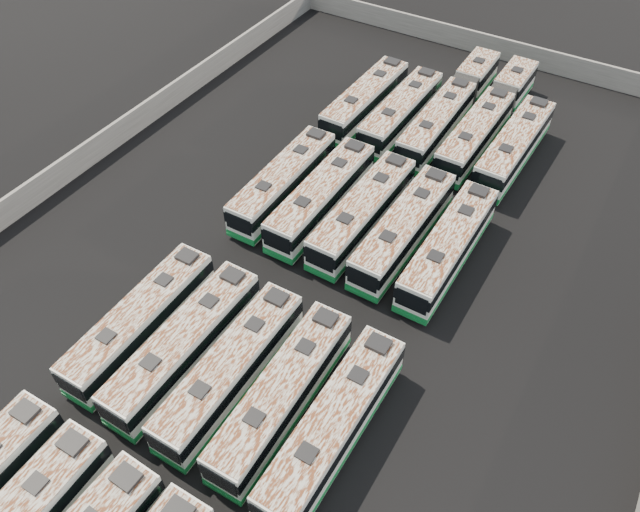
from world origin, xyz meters
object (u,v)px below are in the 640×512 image
at_px(bus_midfront_left, 185,345).
at_px(bus_midfront_center, 231,370).
at_px(bus_midback_far_left, 283,182).
at_px(bus_back_far_left, 365,101).
at_px(bus_back_far_right, 514,147).
at_px(bus_midfront_right, 282,395).
at_px(bus_midback_far_right, 448,248).
at_px(bus_back_right, 488,117).
at_px(bus_midback_left, 321,197).
at_px(bus_midfront_far_right, 333,426).
at_px(bus_midback_center, 363,212).
at_px(bus_midfront_far_left, 141,321).
at_px(bus_midback_right, 403,229).
at_px(bus_back_left, 401,112).
at_px(bus_back_center, 450,107).

bearing_deg(bus_midfront_left, bus_midfront_center, 0.74).
relative_size(bus_midback_far_left, bus_back_far_left, 0.99).
relative_size(bus_midfront_center, bus_back_far_right, 0.97).
bearing_deg(bus_back_far_right, bus_back_far_left, -177.96).
xyz_separation_m(bus_midfront_right, bus_midback_far_right, (3.33, 15.33, 0.02)).
relative_size(bus_midfront_center, bus_midfront_right, 0.99).
height_order(bus_midfront_center, bus_back_right, bus_midfront_center).
xyz_separation_m(bus_midfront_left, bus_midback_left, (0.00, 15.58, 0.02)).
xyz_separation_m(bus_midfront_center, bus_midfront_far_right, (6.77, -0.05, 0.04)).
bearing_deg(bus_midback_far_right, bus_midfront_center, -113.32).
bearing_deg(bus_midback_far_right, bus_midfront_left, -122.88).
relative_size(bus_midfront_far_right, bus_midback_far_left, 1.03).
distance_m(bus_midback_left, bus_midback_far_right, 10.08).
xyz_separation_m(bus_midback_center, bus_back_far_right, (6.67, 13.23, 0.01)).
distance_m(bus_midfront_center, bus_back_right, 32.06).
height_order(bus_midfront_far_left, bus_midfront_left, bus_midfront_left).
height_order(bus_midback_right, bus_back_left, bus_midback_right).
bearing_deg(bus_midfront_center, bus_back_far_right, 76.46).
distance_m(bus_midback_far_right, bus_back_center, 17.57).
bearing_deg(bus_midback_left, bus_back_center, 78.24).
height_order(bus_midfront_left, bus_back_far_right, bus_back_far_right).
height_order(bus_midfront_right, bus_back_far_left, bus_back_far_left).
bearing_deg(bus_back_far_right, bus_midback_right, -102.94).
distance_m(bus_midfront_far_right, bus_midback_right, 15.96).
relative_size(bus_midback_left, bus_midback_center, 1.00).
bearing_deg(bus_midfront_far_left, bus_back_center, 77.17).
xyz_separation_m(bus_midback_far_left, bus_midback_right, (10.05, -0.04, 0.03)).
relative_size(bus_midfront_far_left, bus_midback_left, 0.97).
xyz_separation_m(bus_midfront_right, bus_midback_far_left, (-10.10, 15.41, -0.01)).
relative_size(bus_midback_center, bus_back_left, 1.02).
xyz_separation_m(bus_midback_left, bus_back_left, (0.07, 13.12, -0.04)).
relative_size(bus_midback_center, bus_midback_far_right, 1.00).
distance_m(bus_midfront_right, bus_midback_center, 15.81).
relative_size(bus_midfront_far_left, bus_back_far_left, 0.98).
height_order(bus_midfront_left, bus_midback_far_right, bus_midback_far_right).
bearing_deg(bus_midfront_right, bus_midback_far_left, 122.01).
distance_m(bus_midfront_right, bus_midback_far_left, 18.43).
xyz_separation_m(bus_midfront_far_right, bus_back_far_left, (-13.55, 28.74, -0.03)).
bearing_deg(bus_midfront_left, bus_midback_far_left, 102.53).
distance_m(bus_midfront_left, bus_midback_center, 16.01).
height_order(bus_back_right, bus_back_far_right, bus_back_far_right).
bearing_deg(bus_midback_left, bus_back_left, 89.73).
height_order(bus_midfront_left, bus_back_far_left, bus_midfront_left).
height_order(bus_midfront_left, bus_midback_center, bus_midback_center).
bearing_deg(bus_back_right, bus_midback_far_right, -78.07).
distance_m(bus_midfront_far_right, bus_back_left, 30.44).
distance_m(bus_midfront_left, bus_midfront_center, 3.36).
relative_size(bus_midfront_right, bus_back_left, 1.01).
bearing_deg(bus_midback_center, bus_back_center, 91.08).
relative_size(bus_midfront_right, bus_midback_left, 0.99).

